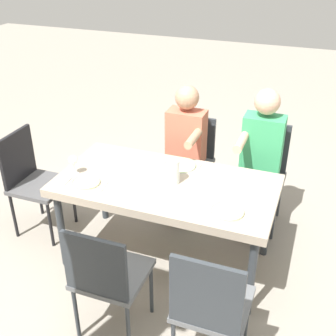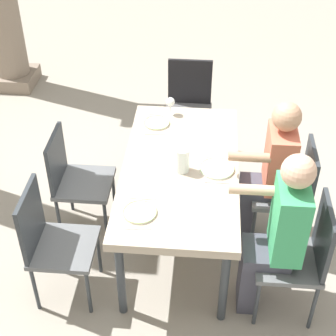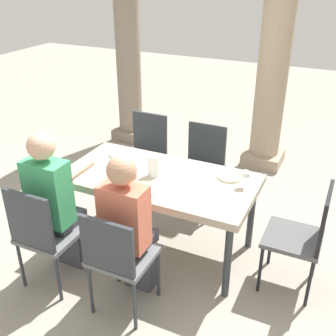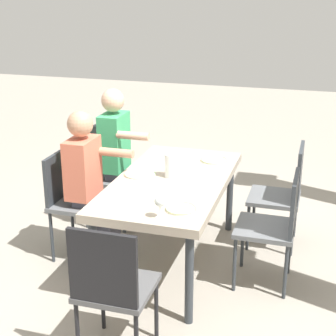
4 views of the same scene
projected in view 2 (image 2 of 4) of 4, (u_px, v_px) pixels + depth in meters
The scene contains 20 objects.
ground_plane at pixel (179, 238), 4.35m from camera, with size 16.00×16.00×0.00m, color gray.
dining_table at pixel (180, 173), 3.93m from camera, with size 1.68×0.86×0.75m.
chair_west_north at pixel (51, 238), 3.61m from camera, with size 0.44×0.44×0.93m.
chair_west_south at pixel (302, 253), 3.49m from camera, with size 0.44×0.44×0.94m.
chair_mid_north at pixel (74, 177), 4.15m from camera, with size 0.44×0.44×0.91m.
chair_mid_south at pixel (290, 188), 4.03m from camera, with size 0.44×0.44×0.91m.
chair_head_east at pixel (189, 104), 5.01m from camera, with size 0.44×0.44×0.94m.
diner_woman_green at pixel (269, 171), 3.94m from camera, with size 0.34×0.50×1.28m.
diner_man_white at pixel (277, 232), 3.40m from camera, with size 0.35×0.50×1.33m.
plate_0 at pixel (140, 212), 3.48m from camera, with size 0.23×0.23×0.02m.
fork_0 at pixel (137, 229), 3.36m from camera, with size 0.02×0.17×0.01m, color silver.
spoon_0 at pixel (143, 198), 3.60m from camera, with size 0.02×0.17×0.01m, color silver.
plate_1 at pixel (217, 169), 3.85m from camera, with size 0.26×0.26×0.02m.
fork_1 at pixel (217, 182), 3.73m from camera, with size 0.02×0.17×0.01m, color silver.
spoon_1 at pixel (217, 157), 3.97m from camera, with size 0.02×0.17×0.01m, color silver.
plate_2 at pixel (157, 123), 4.34m from camera, with size 0.21×0.21×0.02m.
wine_glass_2 at pixel (170, 102), 4.39m from camera, with size 0.08×0.08×0.16m.
fork_2 at pixel (155, 134), 4.22m from camera, with size 0.02×0.17×0.01m, color silver.
spoon_2 at pixel (159, 114), 4.46m from camera, with size 0.02×0.17×0.01m, color silver.
water_pitcher at pixel (182, 161), 3.80m from camera, with size 0.10×0.10×0.19m.
Camera 2 is at (-3.08, -0.17, 3.13)m, focal length 55.93 mm.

